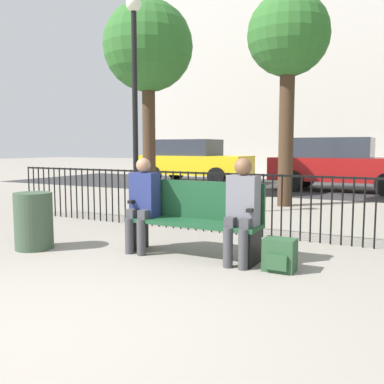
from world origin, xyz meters
name	(u,v)px	position (x,y,z in m)	size (l,w,h in m)	color
ground_plane	(43,329)	(0.00, 0.00, 0.00)	(80.00, 80.00, 0.00)	gray
park_bench	(195,216)	(0.00, 2.45, 0.49)	(1.70, 0.45, 0.92)	#194728
seated_person_0	(143,200)	(-0.69, 2.32, 0.67)	(0.34, 0.39, 1.20)	#3D3D42
seated_person_1	(242,206)	(0.66, 2.32, 0.68)	(0.34, 0.39, 1.22)	#3D3D42
backpack	(280,255)	(1.12, 2.28, 0.18)	(0.34, 0.28, 0.36)	#284C2D
fence_railing	(237,199)	(-0.02, 3.87, 0.56)	(9.01, 0.03, 0.95)	black
tree_0	(288,40)	(-0.25, 7.41, 3.68)	(1.82, 1.82, 4.72)	#422D1E
tree_2	(148,49)	(-3.93, 7.39, 3.88)	(2.33, 2.33, 5.11)	#422D1E
lamp_post	(135,76)	(-2.29, 4.44, 2.64)	(0.28, 0.28, 4.06)	black
street_surface	(332,189)	(0.00, 12.00, 0.00)	(24.00, 6.00, 0.01)	#2B2B2D
parked_car_0	(339,163)	(0.29, 11.46, 0.84)	(4.20, 1.94, 1.62)	maroon
parked_car_1	(193,160)	(-5.14, 12.18, 0.84)	(4.20, 1.94, 1.62)	yellow
building_facade	(368,2)	(0.00, 20.00, 8.09)	(20.00, 6.00, 16.18)	beige
trash_bin	(34,221)	(-2.05, 1.77, 0.37)	(0.49, 0.49, 0.75)	#384C38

